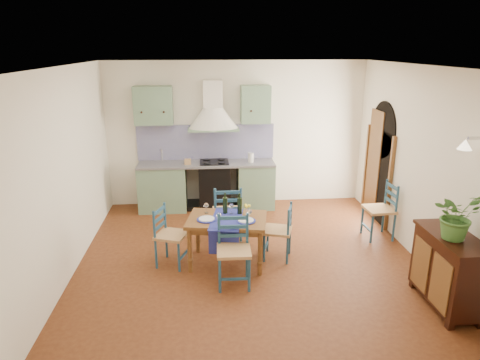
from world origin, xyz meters
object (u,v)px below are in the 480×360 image
chair_near (234,250)px  potted_plant (457,215)px  sideboard (449,268)px  dining_table (227,224)px

chair_near → potted_plant: potted_plant is taller
chair_near → sideboard: 2.64m
sideboard → potted_plant: (-0.05, -0.06, 0.71)m
dining_table → sideboard: 2.90m
dining_table → potted_plant: size_ratio=2.15×
dining_table → potted_plant: bearing=-28.1°
dining_table → potted_plant: potted_plant is taller
dining_table → sideboard: (2.59, -1.30, -0.12)m
chair_near → potted_plant: bearing=-17.7°
dining_table → sideboard: bearing=-26.6°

